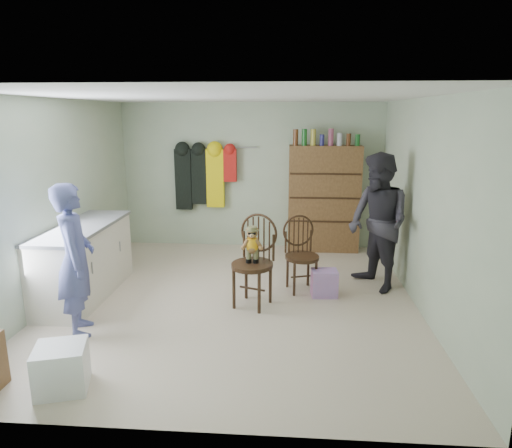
# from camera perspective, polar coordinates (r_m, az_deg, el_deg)

# --- Properties ---
(ground_plane) EXTENTS (5.00, 5.00, 0.00)m
(ground_plane) POSITION_cam_1_polar(r_m,az_deg,el_deg) (5.91, -2.60, -9.41)
(ground_plane) COLOR beige
(ground_plane) RESTS_ON ground
(room_walls) EXTENTS (5.00, 5.00, 5.00)m
(room_walls) POSITION_cam_1_polar(r_m,az_deg,el_deg) (6.01, -2.16, 6.62)
(room_walls) COLOR #B6C4A4
(room_walls) RESTS_ON ground
(counter) EXTENTS (0.64, 1.86, 0.94)m
(counter) POSITION_cam_1_polar(r_m,az_deg,el_deg) (6.27, -20.68, -4.32)
(counter) COLOR silver
(counter) RESTS_ON ground
(plastic_tub) EXTENTS (0.51, 0.50, 0.39)m
(plastic_tub) POSITION_cam_1_polar(r_m,az_deg,el_deg) (4.41, -23.14, -16.21)
(plastic_tub) COLOR white
(plastic_tub) RESTS_ON ground
(chair_front) EXTENTS (0.64, 0.64, 1.13)m
(chair_front) POSITION_cam_1_polar(r_m,az_deg,el_deg) (5.55, -0.25, -3.75)
(chair_front) COLOR #392314
(chair_front) RESTS_ON ground
(chair_far) EXTENTS (0.56, 0.56, 1.00)m
(chair_far) POSITION_cam_1_polar(r_m,az_deg,el_deg) (6.09, 5.61, -3.35)
(chair_far) COLOR #392314
(chair_far) RESTS_ON ground
(striped_bag) EXTENTS (0.35, 0.28, 0.35)m
(striped_bag) POSITION_cam_1_polar(r_m,az_deg,el_deg) (6.02, 8.53, -7.31)
(striped_bag) COLOR pink
(striped_bag) RESTS_ON ground
(person_left) EXTENTS (0.58, 0.70, 1.63)m
(person_left) POSITION_cam_1_polar(r_m,az_deg,el_deg) (5.16, -21.66, -4.20)
(person_left) COLOR #505692
(person_left) RESTS_ON ground
(person_right) EXTENTS (1.01, 1.10, 1.83)m
(person_right) POSITION_cam_1_polar(r_m,az_deg,el_deg) (6.21, 15.01, 0.17)
(person_right) COLOR #2D2B33
(person_right) RESTS_ON ground
(dresser) EXTENTS (1.20, 0.39, 2.07)m
(dresser) POSITION_cam_1_polar(r_m,az_deg,el_deg) (7.84, 8.47, 3.23)
(dresser) COLOR brown
(dresser) RESTS_ON ground
(coat_rack) EXTENTS (1.42, 0.12, 1.09)m
(coat_rack) POSITION_cam_1_polar(r_m,az_deg,el_deg) (7.99, -6.59, 5.92)
(coat_rack) COLOR #99999E
(coat_rack) RESTS_ON ground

